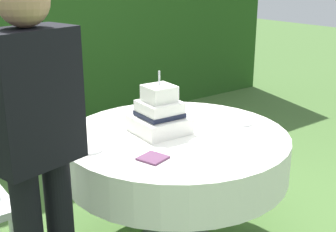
% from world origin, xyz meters
% --- Properties ---
extents(cake_table, '(1.27, 1.27, 0.72)m').
position_xyz_m(cake_table, '(0.00, 0.00, 0.60)').
color(cake_table, '#4C4C51').
rests_on(cake_table, ground_plane).
extents(wedding_cake, '(0.30, 0.30, 0.36)m').
position_xyz_m(wedding_cake, '(-0.05, 0.09, 0.83)').
color(wedding_cake, white).
rests_on(wedding_cake, cake_table).
extents(serving_plate_near, '(0.10, 0.10, 0.01)m').
position_xyz_m(serving_plate_near, '(0.42, -0.12, 0.73)').
color(serving_plate_near, white).
rests_on(serving_plate_near, cake_table).
extents(serving_plate_far, '(0.14, 0.14, 0.01)m').
position_xyz_m(serving_plate_far, '(-0.50, 0.08, 0.73)').
color(serving_plate_far, white).
rests_on(serving_plate_far, cake_table).
extents(serving_plate_left, '(0.10, 0.10, 0.01)m').
position_xyz_m(serving_plate_left, '(0.08, 0.36, 0.73)').
color(serving_plate_left, white).
rests_on(serving_plate_left, cake_table).
extents(napkin_stack, '(0.15, 0.15, 0.01)m').
position_xyz_m(napkin_stack, '(-0.31, -0.21, 0.73)').
color(napkin_stack, '#603856').
rests_on(napkin_stack, cake_table).
extents(standing_person, '(0.40, 0.28, 1.60)m').
position_xyz_m(standing_person, '(-0.87, -0.18, 0.93)').
color(standing_person, black).
rests_on(standing_person, ground_plane).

